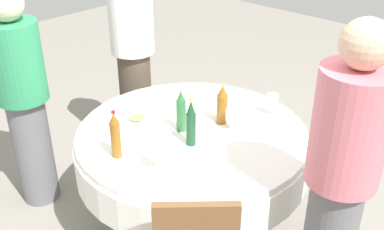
% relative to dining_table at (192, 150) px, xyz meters
% --- Properties ---
extents(ground_plane, '(10.00, 10.00, 0.00)m').
position_rel_dining_table_xyz_m(ground_plane, '(0.00, 0.00, -0.59)').
color(ground_plane, gray).
extents(dining_table, '(1.47, 1.47, 0.74)m').
position_rel_dining_table_xyz_m(dining_table, '(0.00, 0.00, 0.00)').
color(dining_table, white).
rests_on(dining_table, ground_plane).
extents(bottle_green_near, '(0.06, 0.06, 0.29)m').
position_rel_dining_table_xyz_m(bottle_green_near, '(0.04, -0.05, 0.28)').
color(bottle_green_near, '#2D6B38').
rests_on(bottle_green_near, dining_table).
extents(bottle_dark_green_left, '(0.06, 0.06, 0.30)m').
position_rel_dining_table_xyz_m(bottle_dark_green_left, '(0.12, 0.10, 0.29)').
color(bottle_dark_green_left, '#194728').
rests_on(bottle_dark_green_left, dining_table).
extents(bottle_amber_far, '(0.06, 0.06, 0.29)m').
position_rel_dining_table_xyz_m(bottle_amber_far, '(0.50, -0.12, 0.28)').
color(bottle_amber_far, '#8C5619').
rests_on(bottle_amber_far, dining_table).
extents(bottle_amber_right, '(0.07, 0.07, 0.27)m').
position_rel_dining_table_xyz_m(bottle_amber_right, '(-0.21, 0.07, 0.27)').
color(bottle_amber_right, '#8C5619').
rests_on(bottle_amber_right, dining_table).
extents(wine_glass_right, '(0.06, 0.06, 0.14)m').
position_rel_dining_table_xyz_m(wine_glass_right, '(0.43, 0.13, 0.25)').
color(wine_glass_right, white).
rests_on(wine_glass_right, dining_table).
extents(wine_glass_rear, '(0.07, 0.07, 0.13)m').
position_rel_dining_table_xyz_m(wine_glass_rear, '(-0.18, 0.17, 0.24)').
color(wine_glass_rear, white).
rests_on(wine_glass_rear, dining_table).
extents(wine_glass_front, '(0.07, 0.07, 0.15)m').
position_rel_dining_table_xyz_m(wine_glass_front, '(-0.51, 0.24, 0.26)').
color(wine_glass_front, white).
rests_on(wine_glass_front, dining_table).
extents(plate_mid, '(0.25, 0.25, 0.04)m').
position_rel_dining_table_xyz_m(plate_mid, '(0.15, -0.34, 0.16)').
color(plate_mid, white).
rests_on(plate_mid, dining_table).
extents(plate_north, '(0.20, 0.20, 0.02)m').
position_rel_dining_table_xyz_m(plate_north, '(-0.25, -0.24, 0.15)').
color(plate_north, white).
rests_on(plate_north, dining_table).
extents(spoon_left, '(0.16, 0.12, 0.00)m').
position_rel_dining_table_xyz_m(spoon_left, '(0.25, -0.10, 0.15)').
color(spoon_left, silver).
rests_on(spoon_left, dining_table).
extents(fork_far, '(0.16, 0.11, 0.00)m').
position_rel_dining_table_xyz_m(fork_far, '(0.16, 0.30, 0.15)').
color(fork_far, silver).
rests_on(fork_far, dining_table).
extents(person_near, '(0.34, 0.34, 1.65)m').
position_rel_dining_table_xyz_m(person_near, '(-0.37, -0.97, 0.27)').
color(person_near, '#4C3F33').
rests_on(person_near, ground_plane).
extents(person_left, '(0.34, 0.34, 1.67)m').
position_rel_dining_table_xyz_m(person_left, '(0.05, 0.99, 0.29)').
color(person_left, slate).
rests_on(person_left, ground_plane).
extents(person_far, '(0.34, 0.34, 1.57)m').
position_rel_dining_table_xyz_m(person_far, '(0.56, -1.02, 0.23)').
color(person_far, slate).
rests_on(person_far, ground_plane).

